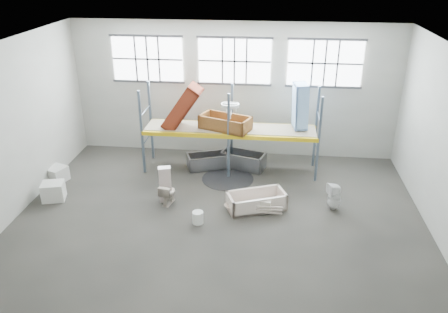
# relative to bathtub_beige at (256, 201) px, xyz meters

# --- Properties ---
(floor) EXTENTS (12.00, 10.00, 0.10)m
(floor) POSITION_rel_bathtub_beige_xyz_m (-1.07, -0.86, -0.31)
(floor) COLOR #4B473F
(floor) RESTS_ON ground
(ceiling) EXTENTS (12.00, 10.00, 0.10)m
(ceiling) POSITION_rel_bathtub_beige_xyz_m (-1.07, -0.86, 4.79)
(ceiling) COLOR silver
(ceiling) RESTS_ON ground
(wall_back) EXTENTS (12.00, 0.10, 5.00)m
(wall_back) POSITION_rel_bathtub_beige_xyz_m (-1.07, 4.19, 2.24)
(wall_back) COLOR #9D9C92
(wall_back) RESTS_ON ground
(wall_front) EXTENTS (12.00, 0.10, 5.00)m
(wall_front) POSITION_rel_bathtub_beige_xyz_m (-1.07, -5.91, 2.24)
(wall_front) COLOR #AEADA1
(wall_front) RESTS_ON ground
(wall_left) EXTENTS (0.10, 10.00, 5.00)m
(wall_left) POSITION_rel_bathtub_beige_xyz_m (-7.12, -0.86, 2.24)
(wall_left) COLOR #B7B6AA
(wall_left) RESTS_ON ground
(window_left) EXTENTS (2.60, 0.04, 1.60)m
(window_left) POSITION_rel_bathtub_beige_xyz_m (-4.27, 4.08, 3.34)
(window_left) COLOR white
(window_left) RESTS_ON wall_back
(window_mid) EXTENTS (2.60, 0.04, 1.60)m
(window_mid) POSITION_rel_bathtub_beige_xyz_m (-1.07, 4.08, 3.34)
(window_mid) COLOR white
(window_mid) RESTS_ON wall_back
(window_right) EXTENTS (2.60, 0.04, 1.60)m
(window_right) POSITION_rel_bathtub_beige_xyz_m (2.13, 4.08, 3.34)
(window_right) COLOR white
(window_right) RESTS_ON wall_back
(rack_upright_la) EXTENTS (0.08, 0.08, 3.00)m
(rack_upright_la) POSITION_rel_bathtub_beige_xyz_m (-4.07, 2.04, 1.24)
(rack_upright_la) COLOR slate
(rack_upright_la) RESTS_ON floor
(rack_upright_lb) EXTENTS (0.08, 0.08, 3.00)m
(rack_upright_lb) POSITION_rel_bathtub_beige_xyz_m (-4.07, 3.24, 1.24)
(rack_upright_lb) COLOR slate
(rack_upright_lb) RESTS_ON floor
(rack_upright_ma) EXTENTS (0.08, 0.08, 3.00)m
(rack_upright_ma) POSITION_rel_bathtub_beige_xyz_m (-1.07, 2.04, 1.24)
(rack_upright_ma) COLOR slate
(rack_upright_ma) RESTS_ON floor
(rack_upright_mb) EXTENTS (0.08, 0.08, 3.00)m
(rack_upright_mb) POSITION_rel_bathtub_beige_xyz_m (-1.07, 3.24, 1.24)
(rack_upright_mb) COLOR slate
(rack_upright_mb) RESTS_ON floor
(rack_upright_ra) EXTENTS (0.08, 0.08, 3.00)m
(rack_upright_ra) POSITION_rel_bathtub_beige_xyz_m (1.93, 2.04, 1.24)
(rack_upright_ra) COLOR slate
(rack_upright_ra) RESTS_ON floor
(rack_upright_rb) EXTENTS (0.08, 0.08, 3.00)m
(rack_upright_rb) POSITION_rel_bathtub_beige_xyz_m (1.93, 3.24, 1.24)
(rack_upright_rb) COLOR slate
(rack_upright_rb) RESTS_ON floor
(rack_beam_front) EXTENTS (6.00, 0.10, 0.14)m
(rack_beam_front) POSITION_rel_bathtub_beige_xyz_m (-1.07, 2.04, 1.24)
(rack_beam_front) COLOR yellow
(rack_beam_front) RESTS_ON floor
(rack_beam_back) EXTENTS (6.00, 0.10, 0.14)m
(rack_beam_back) POSITION_rel_bathtub_beige_xyz_m (-1.07, 3.24, 1.24)
(rack_beam_back) COLOR yellow
(rack_beam_back) RESTS_ON floor
(shelf_deck) EXTENTS (5.90, 1.10, 0.03)m
(shelf_deck) POSITION_rel_bathtub_beige_xyz_m (-1.07, 2.64, 1.32)
(shelf_deck) COLOR gray
(shelf_deck) RESTS_ON floor
(wet_patch) EXTENTS (1.80, 1.80, 0.00)m
(wet_patch) POSITION_rel_bathtub_beige_xyz_m (-1.07, 1.84, -0.26)
(wet_patch) COLOR black
(wet_patch) RESTS_ON floor
(bathtub_beige) EXTENTS (1.93, 1.41, 0.51)m
(bathtub_beige) POSITION_rel_bathtub_beige_xyz_m (0.00, 0.00, 0.00)
(bathtub_beige) COLOR beige
(bathtub_beige) RESTS_ON floor
(cistern_spare) EXTENTS (0.39, 0.21, 0.36)m
(cistern_spare) POSITION_rel_bathtub_beige_xyz_m (0.24, -0.32, 0.02)
(cistern_spare) COLOR beige
(cistern_spare) RESTS_ON bathtub_beige
(sink_in_tub) EXTENTS (0.55, 0.55, 0.14)m
(sink_in_tub) POSITION_rel_bathtub_beige_xyz_m (-0.76, -0.26, -0.10)
(sink_in_tub) COLOR beige
(sink_in_tub) RESTS_ON bathtub_beige
(toilet_beige) EXTENTS (0.52, 0.73, 0.68)m
(toilet_beige) POSITION_rel_bathtub_beige_xyz_m (-2.75, 0.00, 0.08)
(toilet_beige) COLOR beige
(toilet_beige) RESTS_ON floor
(cistern_tall) EXTENTS (0.43, 0.34, 1.17)m
(cistern_tall) POSITION_rel_bathtub_beige_xyz_m (-2.86, 0.14, 0.33)
(cistern_tall) COLOR beige
(cistern_tall) RESTS_ON floor
(toilet_white) EXTENTS (0.50, 0.50, 0.86)m
(toilet_white) POSITION_rel_bathtub_beige_xyz_m (2.34, 0.21, 0.17)
(toilet_white) COLOR white
(toilet_white) RESTS_ON floor
(steel_tub_left) EXTENTS (1.56, 1.12, 0.52)m
(steel_tub_left) POSITION_rel_bathtub_beige_xyz_m (-1.90, 2.65, 0.00)
(steel_tub_left) COLOR #96979D
(steel_tub_left) RESTS_ON floor
(steel_tub_right) EXTENTS (1.71, 1.16, 0.57)m
(steel_tub_right) POSITION_rel_bathtub_beige_xyz_m (-0.61, 2.84, 0.03)
(steel_tub_right) COLOR #94959B
(steel_tub_right) RESTS_ON floor
(rust_tub_flat) EXTENTS (1.90, 1.38, 0.49)m
(rust_tub_flat) POSITION_rel_bathtub_beige_xyz_m (-1.23, 2.50, 1.56)
(rust_tub_flat) COLOR brown
(rust_tub_flat) RESTS_ON shelf_deck
(rust_tub_tilted) EXTENTS (1.46, 0.90, 1.74)m
(rust_tub_tilted) POSITION_rel_bathtub_beige_xyz_m (-2.71, 2.54, 2.04)
(rust_tub_tilted) COLOR maroon
(rust_tub_tilted) RESTS_ON shelf_deck
(sink_on_shelf) EXTENTS (0.65, 0.52, 0.54)m
(sink_on_shelf) POSITION_rel_bathtub_beige_xyz_m (-1.04, 2.26, 1.84)
(sink_on_shelf) COLOR silver
(sink_on_shelf) RESTS_ON rust_tub_flat
(blue_tub_upright) EXTENTS (0.60, 0.79, 1.57)m
(blue_tub_upright) POSITION_rel_bathtub_beige_xyz_m (1.30, 2.86, 2.14)
(blue_tub_upright) COLOR #8EBDF7
(blue_tub_upright) RESTS_ON shelf_deck
(bucket) EXTENTS (0.34, 0.34, 0.37)m
(bucket) POSITION_rel_bathtub_beige_xyz_m (-1.65, -1.01, -0.07)
(bucket) COLOR white
(bucket) RESTS_ON floor
(carton_near) EXTENTS (0.80, 0.73, 0.57)m
(carton_near) POSITION_rel_bathtub_beige_xyz_m (-6.41, -0.16, 0.03)
(carton_near) COLOR silver
(carton_near) RESTS_ON floor
(carton_far) EXTENTS (0.78, 0.78, 0.50)m
(carton_far) POSITION_rel_bathtub_beige_xyz_m (-6.88, 1.07, -0.01)
(carton_far) COLOR beige
(carton_far) RESTS_ON floor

